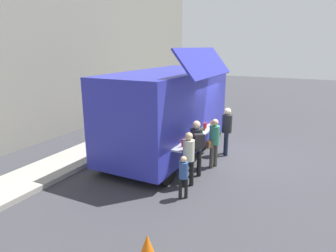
% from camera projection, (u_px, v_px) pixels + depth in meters
% --- Properties ---
extents(ground_plane, '(60.00, 60.00, 0.00)m').
position_uv_depth(ground_plane, '(224.00, 155.00, 10.91)').
color(ground_plane, '#38383D').
extents(curb_strip, '(28.00, 1.60, 0.15)m').
position_uv_depth(curb_strip, '(29.00, 179.00, 8.73)').
color(curb_strip, '#9E998E').
rests_on(curb_strip, ground).
extents(food_truck_main, '(6.03, 3.14, 3.84)m').
position_uv_depth(food_truck_main, '(169.00, 110.00, 10.63)').
color(food_truck_main, '#2B2FA6').
rests_on(food_truck_main, ground).
extents(traffic_cone_orange, '(0.36, 0.36, 0.55)m').
position_uv_depth(traffic_cone_orange, '(147.00, 247.00, 5.47)').
color(traffic_cone_orange, orange).
rests_on(traffic_cone_orange, ground).
extents(trash_bin, '(0.60, 0.60, 0.89)m').
position_uv_depth(trash_bin, '(167.00, 113.00, 15.73)').
color(trash_bin, '#2C5B37').
rests_on(trash_bin, ground).
extents(customer_front_ordering, '(0.53, 0.35, 1.64)m').
position_uv_depth(customer_front_ordering, '(214.00, 139.00, 9.55)').
color(customer_front_ordering, '#4B4740').
rests_on(customer_front_ordering, ground).
extents(customer_mid_with_backpack, '(0.56, 0.52, 1.76)m').
position_uv_depth(customer_mid_with_backpack, '(196.00, 143.00, 8.80)').
color(customer_mid_with_backpack, black).
rests_on(customer_mid_with_backpack, ground).
extents(customer_rear_waiting, '(0.33, 0.33, 1.60)m').
position_uv_depth(customer_rear_waiting, '(189.00, 155.00, 8.24)').
color(customer_rear_waiting, black).
rests_on(customer_rear_waiting, ground).
extents(customer_extra_browsing, '(0.36, 0.36, 1.75)m').
position_uv_depth(customer_extra_browsing, '(227.00, 127.00, 10.67)').
color(customer_extra_browsing, '#1C2435').
rests_on(customer_extra_browsing, ground).
extents(child_near_queue, '(0.24, 0.24, 1.18)m').
position_uv_depth(child_near_queue, '(183.00, 173.00, 7.62)').
color(child_near_queue, black).
rests_on(child_near_queue, ground).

